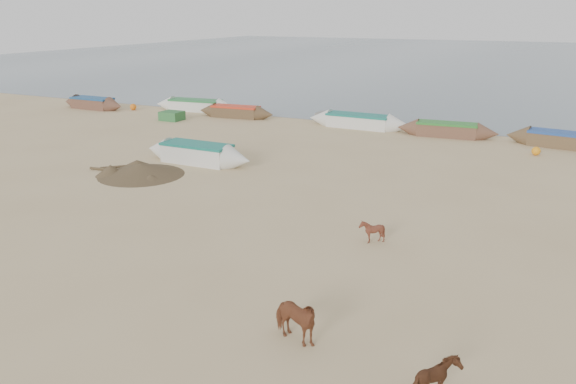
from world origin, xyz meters
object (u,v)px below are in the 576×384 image
object	(u,v)px
near_canoe	(197,153)
cow_adult	(294,320)
calf_right	(437,382)
calf_front	(372,231)

from	to	relation	value
near_canoe	cow_adult	bearing A→B (deg)	-47.19
cow_adult	near_canoe	size ratio (longest dim) A/B	0.22
cow_adult	calf_right	world-z (taller)	cow_adult
calf_front	near_canoe	size ratio (longest dim) A/B	0.13
cow_adult	calf_right	distance (m)	3.32
calf_right	near_canoe	size ratio (longest dim) A/B	0.15
calf_front	near_canoe	world-z (taller)	near_canoe
near_canoe	calf_right	bearing A→B (deg)	-41.24
cow_adult	calf_right	xyz separation A→B (m)	(3.25, -0.67, -0.12)
near_canoe	calf_front	bearing A→B (deg)	-27.97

